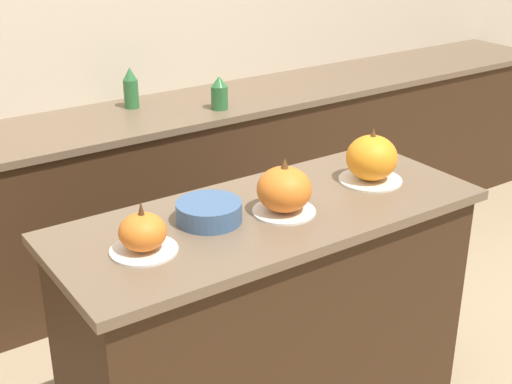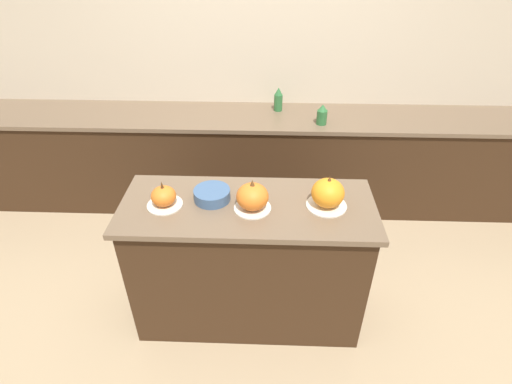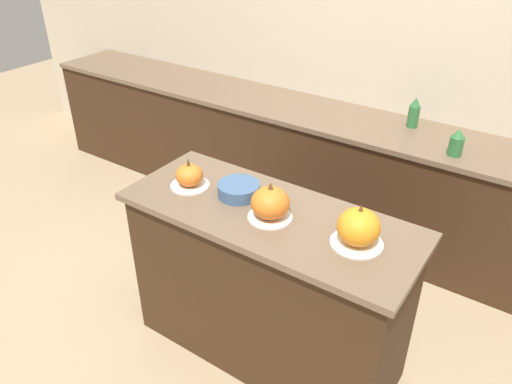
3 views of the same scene
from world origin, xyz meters
TOP-DOWN VIEW (x-y plane):
  - ground_plane at (0.00, 0.00)m, footprint 12.00×12.00m
  - wall_back at (0.00, 1.69)m, footprint 8.00×0.06m
  - kitchen_island at (0.00, 0.00)m, footprint 1.48×0.59m
  - back_counter at (0.00, 1.36)m, footprint 6.00×0.60m
  - pumpkin_cake_left at (-0.48, -0.02)m, footprint 0.20×0.20m
  - pumpkin_cake_center at (0.03, -0.03)m, footprint 0.21×0.21m
  - pumpkin_cake_right at (0.45, 0.01)m, footprint 0.23×0.23m
  - bottle_tall at (0.19, 1.48)m, footprint 0.07×0.07m
  - bottle_short at (0.55, 1.21)m, footprint 0.09×0.09m
  - mixing_bowl at (-0.21, 0.05)m, footprint 0.21×0.21m

SIDE VIEW (x-z plane):
  - ground_plane at x=0.00m, z-range 0.00..0.00m
  - back_counter at x=0.00m, z-range 0.00..0.89m
  - kitchen_island at x=0.00m, z-range 0.00..0.94m
  - mixing_bowl at x=-0.21m, z-range 0.94..1.00m
  - bottle_short at x=0.55m, z-range 0.89..1.06m
  - bottle_tall at x=0.19m, z-range 0.89..1.10m
  - pumpkin_cake_left at x=-0.48m, z-range 0.91..1.08m
  - pumpkin_cake_center at x=0.03m, z-range 0.92..1.11m
  - pumpkin_cake_right at x=0.45m, z-range 0.92..1.12m
  - wall_back at x=0.00m, z-range 0.00..2.50m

